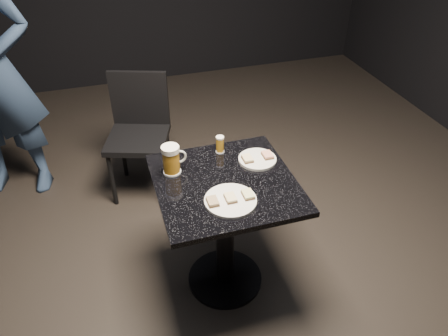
{
  "coord_description": "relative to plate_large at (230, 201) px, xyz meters",
  "views": [
    {
      "loc": [
        -0.51,
        -1.66,
        2.1
      ],
      "look_at": [
        0.0,
        0.02,
        0.82
      ],
      "focal_mm": 35.0,
      "sensor_mm": 36.0,
      "label": 1
    }
  ],
  "objects": [
    {
      "name": "beer_mug",
      "position": [
        -0.22,
        0.31,
        0.07
      ],
      "size": [
        0.13,
        0.09,
        0.16
      ],
      "color": "silver",
      "rests_on": "table"
    },
    {
      "name": "canapes_on_plate_large",
      "position": [
        0.0,
        0.0,
        0.02
      ],
      "size": [
        0.23,
        0.07,
        0.02
      ],
      "color": "#4C3521",
      "rests_on": "plate_large"
    },
    {
      "name": "table",
      "position": [
        0.02,
        0.16,
        -0.25
      ],
      "size": [
        0.7,
        0.7,
        0.75
      ],
      "color": "black",
      "rests_on": "floor"
    },
    {
      "name": "canapes_on_plate_small",
      "position": [
        0.24,
        0.28,
        0.02
      ],
      "size": [
        0.16,
        0.07,
        0.02
      ],
      "color": "#4C3521",
      "rests_on": "plate_small"
    },
    {
      "name": "chair",
      "position": [
        -0.29,
        1.24,
        -0.26
      ],
      "size": [
        0.52,
        0.52,
        0.88
      ],
      "color": "black",
      "rests_on": "floor"
    },
    {
      "name": "plate_large",
      "position": [
        0.0,
        0.0,
        0.0
      ],
      "size": [
        0.25,
        0.25,
        0.01
      ],
      "primitive_type": "cylinder",
      "color": "white",
      "rests_on": "table"
    },
    {
      "name": "floor",
      "position": [
        0.02,
        0.16,
        -0.76
      ],
      "size": [
        6.0,
        6.0,
        0.0
      ],
      "primitive_type": "plane",
      "color": "black",
      "rests_on": "ground"
    },
    {
      "name": "beer_tumbler",
      "position": [
        0.07,
        0.42,
        0.04
      ],
      "size": [
        0.05,
        0.05,
        0.1
      ],
      "color": "silver",
      "rests_on": "table"
    },
    {
      "name": "plate_small",
      "position": [
        0.24,
        0.28,
        0.0
      ],
      "size": [
        0.2,
        0.2,
        0.01
      ],
      "primitive_type": "cylinder",
      "color": "silver",
      "rests_on": "table"
    }
  ]
}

